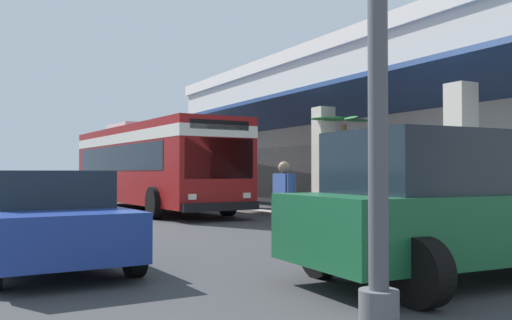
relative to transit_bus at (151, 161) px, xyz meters
name	(u,v)px	position (x,y,z in m)	size (l,w,h in m)	color
ground	(330,204)	(-0.19, 8.38, -1.85)	(120.00, 120.00, 0.00)	#38383A
curb_strip	(224,207)	(0.20, 2.94, -1.79)	(32.98, 0.50, 0.12)	#9E998E
plaza_building	(406,129)	(0.20, 12.56, 1.64)	(27.79, 15.04, 6.98)	beige
transit_bus	(151,161)	(0.00, 0.00, 0.00)	(11.34, 3.24, 3.34)	maroon
parked_suv_green	(461,204)	(14.99, -0.43, -0.84)	(2.83, 4.87, 1.97)	#195933
parked_sedan_blue	(45,217)	(11.18, -5.21, -1.10)	(4.48, 2.16, 1.47)	navy
pedestrian	(284,201)	(11.52, -1.11, -0.93)	(0.66, 0.46, 1.64)	navy
potted_palm	(344,195)	(6.50, 4.06, -1.10)	(1.63, 1.86, 3.19)	brown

